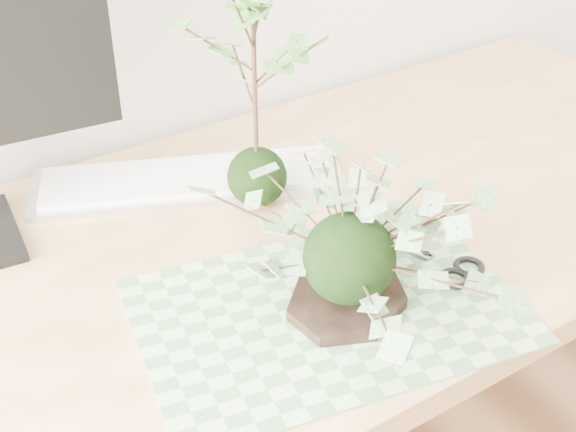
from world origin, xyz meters
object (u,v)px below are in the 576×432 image
at_px(ivy_kokedama, 351,222).
at_px(maple_kokedama, 253,38).
at_px(desk, 306,272).
at_px(keyboard, 188,180).

relative_size(ivy_kokedama, maple_kokedama, 0.99).
relative_size(desk, ivy_kokedama, 4.33).
bearing_deg(ivy_kokedama, maple_kokedama, 83.40).
bearing_deg(desk, keyboard, 115.96).
height_order(ivy_kokedama, keyboard, ivy_kokedama).
height_order(ivy_kokedama, maple_kokedama, maple_kokedama).
bearing_deg(maple_kokedama, ivy_kokedama, -96.60).
height_order(maple_kokedama, keyboard, maple_kokedama).
distance_m(desk, keyboard, 0.23).
height_order(desk, maple_kokedama, maple_kokedama).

